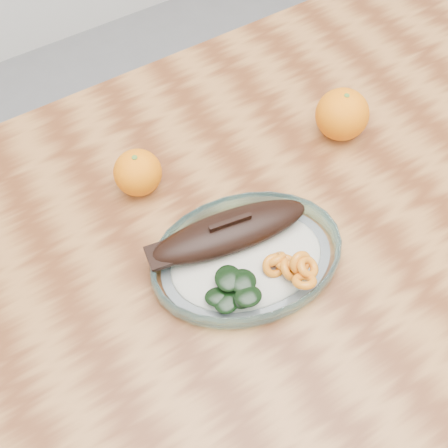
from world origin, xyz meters
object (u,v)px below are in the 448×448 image
object	(u,v)px
dining_table	(278,255)
orange_left	(138,173)
plated_meal	(246,255)
orange_right	(342,114)

from	to	relation	value
dining_table	orange_left	xyz separation A→B (m)	(-0.15, 0.16, 0.13)
plated_meal	orange_left	world-z (taller)	plated_meal
orange_left	dining_table	bearing A→B (deg)	-47.54
dining_table	orange_left	world-z (taller)	orange_left
dining_table	plated_meal	bearing A→B (deg)	-161.22
orange_left	plated_meal	bearing A→B (deg)	-70.91
plated_meal	dining_table	bearing A→B (deg)	31.26
dining_table	plated_meal	size ratio (longest dim) A/B	2.10
orange_right	plated_meal	bearing A→B (deg)	-154.04
orange_left	orange_right	size ratio (longest dim) A/B	0.85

